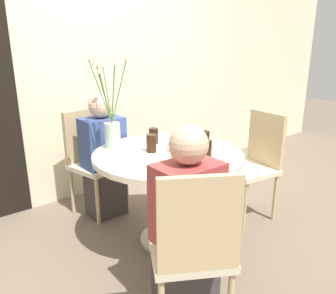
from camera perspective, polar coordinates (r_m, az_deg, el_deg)
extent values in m
plane|color=#6B5B4C|center=(2.65, 0.00, -15.86)|extent=(16.00, 16.00, 0.00)
cube|color=beige|center=(3.29, -13.92, 14.10)|extent=(8.00, 0.05, 2.60)
cylinder|color=beige|center=(2.34, 0.00, -1.40)|extent=(1.07, 1.07, 0.04)
cylinder|color=#B7AD99|center=(2.47, 0.00, -8.97)|extent=(0.13, 0.13, 0.65)
cylinder|color=#B7AD99|center=(2.64, 0.00, -15.59)|extent=(0.43, 0.43, 0.03)
cube|color=beige|center=(2.95, -12.08, -3.23)|extent=(0.48, 0.48, 0.04)
cube|color=tan|center=(3.01, -14.62, 2.01)|extent=(0.38, 0.12, 0.46)
cylinder|color=tan|center=(2.81, -12.18, -9.28)|extent=(0.03, 0.03, 0.42)
cylinder|color=tan|center=(3.02, -7.24, -7.16)|extent=(0.03, 0.03, 0.42)
cylinder|color=tan|center=(3.06, -16.34, -7.38)|extent=(0.03, 0.03, 0.42)
cylinder|color=tan|center=(3.25, -11.51, -5.57)|extent=(0.03, 0.03, 0.42)
cube|color=beige|center=(1.76, 3.82, -17.43)|extent=(0.55, 0.55, 0.04)
cube|color=tan|center=(1.48, 5.50, -13.32)|extent=(0.35, 0.22, 0.46)
cylinder|color=tan|center=(2.07, 7.55, -19.55)|extent=(0.03, 0.03, 0.42)
cylinder|color=tan|center=(2.01, -2.45, -20.52)|extent=(0.03, 0.03, 0.42)
cube|color=beige|center=(2.87, 13.73, -3.88)|extent=(0.46, 0.46, 0.04)
cube|color=tan|center=(2.92, 16.70, 1.39)|extent=(0.10, 0.38, 0.46)
cylinder|color=tan|center=(2.97, 8.76, -7.62)|extent=(0.03, 0.03, 0.42)
cylinder|color=tan|center=(2.74, 13.18, -10.08)|extent=(0.03, 0.03, 0.42)
cylinder|color=tan|center=(3.18, 13.64, -6.25)|extent=(0.03, 0.03, 0.42)
cylinder|color=tan|center=(2.97, 18.11, -8.37)|extent=(0.03, 0.03, 0.42)
cylinder|color=white|center=(2.32, 3.11, 0.25)|extent=(0.21, 0.21, 0.10)
cylinder|color=#E54C4C|center=(2.30, 3.14, 2.01)|extent=(0.01, 0.01, 0.04)
cylinder|color=#9EB2AD|center=(2.45, -9.63, 1.99)|extent=(0.12, 0.12, 0.19)
cylinder|color=#4C7538|center=(2.47, -10.56, 9.26)|extent=(0.04, 0.16, 0.42)
cone|color=#E0997F|center=(2.53, -11.37, 14.17)|extent=(0.05, 0.05, 0.05)
cylinder|color=#4C7538|center=(2.41, -10.83, 8.53)|extent=(0.06, 0.07, 0.38)
cone|color=#E0997F|center=(2.41, -11.95, 12.95)|extent=(0.04, 0.04, 0.05)
cylinder|color=#4C7538|center=(2.39, -11.78, 9.63)|extent=(0.14, 0.07, 0.48)
cone|color=#E0997F|center=(2.37, -13.93, 15.23)|extent=(0.05, 0.05, 0.05)
cylinder|color=#4C7538|center=(2.42, -11.12, 9.28)|extent=(0.06, 0.10, 0.44)
cone|color=#E0997F|center=(2.43, -12.54, 14.40)|extent=(0.06, 0.06, 0.07)
cylinder|color=#4C7538|center=(2.38, -8.48, 9.70)|extent=(0.10, 0.10, 0.48)
cone|color=#E0997F|center=(2.35, -7.12, 15.45)|extent=(0.05, 0.05, 0.05)
cylinder|color=#4C7538|center=(2.36, -9.51, 9.20)|extent=(0.01, 0.09, 0.44)
cone|color=#E0997F|center=(2.31, -9.25, 14.51)|extent=(0.04, 0.04, 0.05)
cylinder|color=white|center=(2.57, 2.34, 0.78)|extent=(0.22, 0.22, 0.01)
cylinder|color=#33190C|center=(2.33, -2.92, 0.64)|extent=(0.07, 0.07, 0.13)
cylinder|color=black|center=(2.55, -2.52, 1.98)|extent=(0.07, 0.07, 0.12)
cylinder|color=black|center=(2.19, 6.67, -0.48)|extent=(0.07, 0.07, 0.13)
cylinder|color=#51280F|center=(2.18, 2.02, -0.39)|extent=(0.06, 0.06, 0.14)
cylinder|color=black|center=(2.48, 6.34, 1.42)|extent=(0.08, 0.08, 0.12)
cube|color=#383333|center=(2.97, -10.83, -7.35)|extent=(0.31, 0.24, 0.46)
cube|color=#33477F|center=(2.82, -11.31, 0.81)|extent=(0.34, 0.24, 0.42)
sphere|color=#D1A889|center=(2.75, -11.68, 7.03)|extent=(0.20, 0.20, 0.20)
cube|color=#383333|center=(1.95, 3.17, -21.20)|extent=(0.31, 0.24, 0.46)
cube|color=#993838|center=(1.72, 3.41, -9.57)|extent=(0.34, 0.24, 0.42)
sphere|color=#D1A889|center=(1.60, 3.60, 0.41)|extent=(0.20, 0.20, 0.20)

